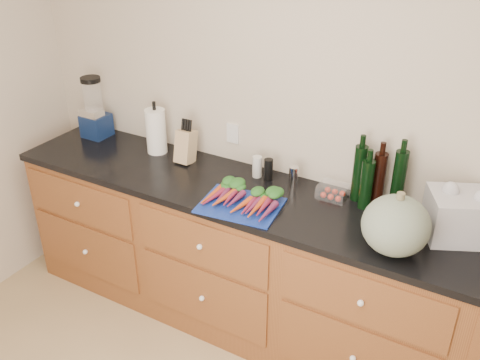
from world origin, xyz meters
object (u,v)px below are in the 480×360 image
Objects in this scene: paper_towel at (156,131)px; cutting_board at (240,205)px; carrots at (244,198)px; tomato_box at (333,191)px; blender_appliance at (94,111)px; squash at (396,225)px; knife_block at (186,146)px.

cutting_board is at bearing -21.97° from paper_towel.
tomato_box is at bearing 36.86° from carrots.
tomato_box is (1.69, 0.01, -0.14)m from blender_appliance.
knife_block is (-1.36, 0.30, -0.04)m from squash.
tomato_box is at bearing 141.96° from squash.
squash is at bearing -8.46° from blender_appliance.
blender_appliance reaches higher than carrots.
blender_appliance is 1.70m from tomato_box.
paper_towel is at bearing 160.38° from carrots.
squash is at bearing -2.34° from carrots.
squash is at bearing 0.30° from cutting_board.
tomato_box is (0.39, 0.33, 0.03)m from cutting_board.
knife_block is 0.95m from tomato_box.
knife_block is at bearing 167.75° from squash.
paper_towel is 1.19m from tomato_box.
cutting_board is 0.64m from knife_block.
squash is 1.39m from knife_block.
cutting_board is 1.02× the size of blender_appliance.
tomato_box is at bearing 1.82° from knife_block.
paper_towel is at bearing 175.19° from knife_block.
paper_towel is at bearing 0.25° from blender_appliance.
knife_block is (-0.56, 0.30, 0.09)m from cutting_board.
squash reaches higher than cutting_board.
knife_block reaches higher than tomato_box.
blender_appliance is 0.51m from paper_towel.
cutting_board is at bearing -90.00° from carrots.
blender_appliance is 0.75m from knife_block.
paper_towel reaches higher than knife_block.
knife_block is at bearing -1.36° from blender_appliance.
blender_appliance is (-1.30, 0.28, 0.15)m from carrots.
cutting_board is 1.35× the size of squash.
squash reaches higher than knife_block.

